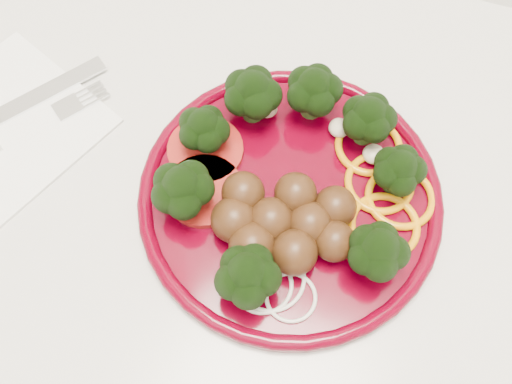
% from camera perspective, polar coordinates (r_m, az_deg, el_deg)
% --- Properties ---
extents(counter, '(2.40, 0.60, 0.90)m').
position_cam_1_polar(counter, '(1.00, -8.55, -8.05)').
color(counter, silver).
rests_on(counter, ground).
extents(plate, '(0.28, 0.28, 0.07)m').
position_cam_1_polar(plate, '(0.52, 3.56, 0.35)').
color(plate, '#4C000F').
rests_on(plate, counter).
extents(napkin, '(0.22, 0.22, 0.00)m').
position_cam_1_polar(napkin, '(0.63, -23.97, 5.97)').
color(napkin, white).
rests_on(napkin, counter).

